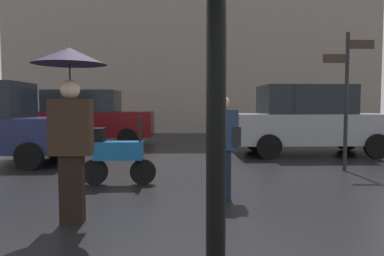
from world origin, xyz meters
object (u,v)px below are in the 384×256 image
object	(u,v)px
pedestrian_with_bag	(224,141)
street_signpost	(347,87)
pedestrian_with_umbrella	(70,96)
parked_car_left	(309,120)
parked_scooter	(116,154)
parked_car_right	(88,118)

from	to	relation	value
pedestrian_with_bag	street_signpost	size ratio (longest dim) A/B	0.53
pedestrian_with_umbrella	pedestrian_with_bag	distance (m)	2.30
pedestrian_with_umbrella	pedestrian_with_bag	world-z (taller)	pedestrian_with_umbrella
parked_car_left	pedestrian_with_umbrella	bearing A→B (deg)	-124.61
parked_scooter	street_signpost	world-z (taller)	street_signpost
pedestrian_with_bag	parked_car_right	distance (m)	8.38
parked_scooter	street_signpost	distance (m)	4.99
pedestrian_with_umbrella	parked_scooter	world-z (taller)	pedestrian_with_umbrella
parked_car_right	street_signpost	xyz separation A→B (m)	(6.77, -5.16, 0.81)
pedestrian_with_bag	parked_scooter	world-z (taller)	pedestrian_with_bag
pedestrian_with_bag	parked_scooter	distance (m)	2.09
pedestrian_with_umbrella	street_signpost	xyz separation A→B (m)	(4.83, 3.32, 0.27)
parked_scooter	parked_car_left	xyz separation A→B (m)	(4.80, 3.81, 0.44)
pedestrian_with_umbrella	parked_scooter	distance (m)	2.31
pedestrian_with_umbrella	parked_car_right	bearing A→B (deg)	-47.36
parked_car_left	street_signpost	xyz separation A→B (m)	(-0.13, -2.59, 0.79)
pedestrian_with_umbrella	pedestrian_with_bag	xyz separation A→B (m)	(1.94, 1.05, -0.64)
parked_scooter	street_signpost	xyz separation A→B (m)	(4.67, 1.22, 1.23)
pedestrian_with_bag	parked_scooter	size ratio (longest dim) A/B	1.18
parked_scooter	pedestrian_with_umbrella	bearing A→B (deg)	-114.41
parked_car_left	street_signpost	size ratio (longest dim) A/B	1.49
pedestrian_with_bag	parked_car_right	size ratio (longest dim) A/B	0.35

